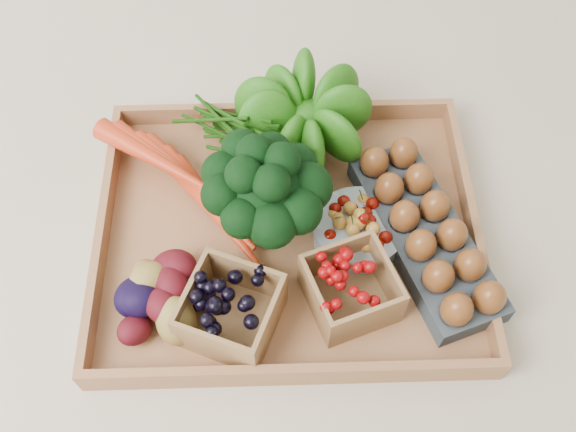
{
  "coord_description": "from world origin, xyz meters",
  "views": [
    {
      "loc": [
        -0.01,
        -0.48,
        0.83
      ],
      "look_at": [
        0.0,
        0.0,
        0.06
      ],
      "focal_mm": 40.0,
      "sensor_mm": 36.0,
      "label": 1
    }
  ],
  "objects_px": {
    "tray": "(288,235)",
    "broccoli": "(265,208)",
    "egg_carton": "(424,237)",
    "cherry_bowl": "(358,231)"
  },
  "relations": [
    {
      "from": "tray",
      "to": "egg_carton",
      "type": "distance_m",
      "value": 0.2
    },
    {
      "from": "tray",
      "to": "cherry_bowl",
      "type": "distance_m",
      "value": 0.11
    },
    {
      "from": "egg_carton",
      "to": "tray",
      "type": "bearing_deg",
      "value": 154.14
    },
    {
      "from": "broccoli",
      "to": "egg_carton",
      "type": "bearing_deg",
      "value": -5.9
    },
    {
      "from": "tray",
      "to": "broccoli",
      "type": "relative_size",
      "value": 3.19
    },
    {
      "from": "tray",
      "to": "cherry_bowl",
      "type": "height_order",
      "value": "cherry_bowl"
    },
    {
      "from": "broccoli",
      "to": "egg_carton",
      "type": "distance_m",
      "value": 0.23
    },
    {
      "from": "cherry_bowl",
      "to": "broccoli",
      "type": "bearing_deg",
      "value": 175.43
    },
    {
      "from": "broccoli",
      "to": "cherry_bowl",
      "type": "xyz_separation_m",
      "value": [
        0.13,
        -0.01,
        -0.05
      ]
    },
    {
      "from": "tray",
      "to": "egg_carton",
      "type": "relative_size",
      "value": 1.8
    }
  ]
}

